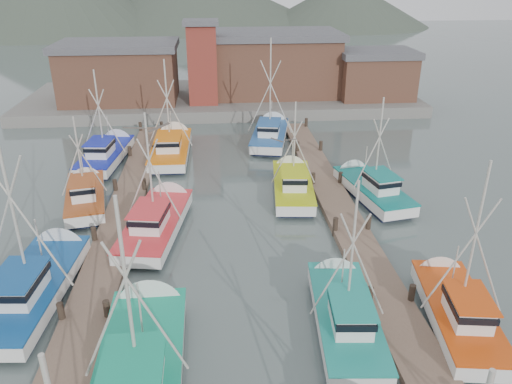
{
  "coord_description": "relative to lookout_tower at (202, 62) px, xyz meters",
  "views": [
    {
      "loc": [
        -0.9,
        -20.57,
        14.7
      ],
      "look_at": [
        1.36,
        6.01,
        2.6
      ],
      "focal_mm": 35.0,
      "sensor_mm": 36.0,
      "label": 1
    }
  ],
  "objects": [
    {
      "name": "distant_hills",
      "position": [
        -10.76,
        89.59,
        -5.55
      ],
      "size": [
        175.0,
        140.0,
        42.0
      ],
      "color": "#3E473B",
      "rests_on": "ground"
    },
    {
      "name": "boat_13",
      "position": [
        6.16,
        -9.88,
        -4.87
      ],
      "size": [
        4.52,
        9.46,
        10.04
      ],
      "rotation": [
        0.0,
        0.0,
        -0.2
      ],
      "color": "#0F1634",
      "rests_on": "ground"
    },
    {
      "name": "boat_10",
      "position": [
        -7.75,
        -22.21,
        -4.88
      ],
      "size": [
        3.84,
        8.09,
        6.82
      ],
      "rotation": [
        0.0,
        0.0,
        0.2
      ],
      "color": "#0F1634",
      "rests_on": "ground"
    },
    {
      "name": "gull_far",
      "position": [
        5.02,
        -26.39,
        -0.0
      ],
      "size": [
        1.53,
        0.66,
        0.24
      ],
      "rotation": [
        0.0,
        0.0,
        -0.45
      ],
      "color": "slate",
      "rests_on": "ground"
    },
    {
      "name": "boat_6",
      "position": [
        -7.79,
        -32.53,
        -4.86
      ],
      "size": [
        4.17,
        9.57,
        10.25
      ],
      "rotation": [
        0.0,
        0.0,
        -0.08
      ],
      "color": "#0F1634",
      "rests_on": "ground"
    },
    {
      "name": "boat_14",
      "position": [
        -7.8,
        -14.06,
        -4.87
      ],
      "size": [
        3.63,
        8.97,
        8.33
      ],
      "rotation": [
        0.0,
        0.0,
        -0.11
      ],
      "color": "#0F1634",
      "rests_on": "ground"
    },
    {
      "name": "boat_12",
      "position": [
        -2.66,
        -12.98,
        -4.87
      ],
      "size": [
        3.67,
        9.6,
        9.0
      ],
      "rotation": [
        0.0,
        0.0,
        -0.02
      ],
      "color": "#0F1634",
      "rests_on": "ground"
    },
    {
      "name": "boat_11",
      "position": [
        11.65,
        -22.68,
        -4.87
      ],
      "size": [
        4.0,
        8.47,
        7.82
      ],
      "rotation": [
        0.0,
        0.0,
        0.19
      ],
      "color": "#0F1634",
      "rests_on": "ground"
    },
    {
      "name": "boat_8",
      "position": [
        -2.54,
        -26.39,
        -4.87
      ],
      "size": [
        4.15,
        9.32,
        8.31
      ],
      "rotation": [
        0.0,
        0.0,
        -0.16
      ],
      "color": "#0F1634",
      "rests_on": "ground"
    },
    {
      "name": "boat_9",
      "position": [
        6.4,
        -21.58,
        -4.88
      ],
      "size": [
        3.34,
        8.56,
        7.39
      ],
      "rotation": [
        0.0,
        0.0,
        -0.1
      ],
      "color": "#0F1634",
      "rests_on": "ground"
    },
    {
      "name": "quay",
      "position": [
        2.0,
        4.0,
        -4.95
      ],
      "size": [
        44.0,
        16.0,
        1.2
      ],
      "primitive_type": "cube",
      "color": "slate",
      "rests_on": "ground"
    },
    {
      "name": "shed_right",
      "position": [
        19.0,
        1.0,
        -1.71
      ],
      "size": [
        8.48,
        6.36,
        5.2
      ],
      "color": "brown",
      "rests_on": "quay"
    },
    {
      "name": "dock_right",
      "position": [
        9.0,
        -28.96,
        -5.34
      ],
      "size": [
        2.3,
        46.0,
        1.5
      ],
      "color": "brown",
      "rests_on": "ground"
    },
    {
      "name": "boat_4",
      "position": [
        -2.08,
        -38.44,
        -4.87
      ],
      "size": [
        3.79,
        10.27,
        9.18
      ],
      "rotation": [
        0.0,
        0.0,
        0.01
      ],
      "color": "#0F1634",
      "rests_on": "ground"
    },
    {
      "name": "lookout_tower",
      "position": [
        0.0,
        0.0,
        0.0
      ],
      "size": [
        3.6,
        3.6,
        8.5
      ],
      "color": "maroon",
      "rests_on": "quay"
    },
    {
      "name": "gull_near",
      "position": [
        -1.11,
        -37.78,
        4.36
      ],
      "size": [
        1.51,
        0.66,
        0.24
      ],
      "rotation": [
        0.0,
        0.0,
        0.54
      ],
      "color": "slate",
      "rests_on": "ground"
    },
    {
      "name": "ground",
      "position": [
        2.0,
        -33.0,
        -5.55
      ],
      "size": [
        260.0,
        260.0,
        0.0
      ],
      "primitive_type": "plane",
      "color": "#45524F",
      "rests_on": "ground"
    },
    {
      "name": "shed_left",
      "position": [
        -9.0,
        2.0,
        -1.21
      ],
      "size": [
        12.72,
        8.48,
        6.2
      ],
      "color": "brown",
      "rests_on": "quay"
    },
    {
      "name": "boat_7",
      "position": [
        11.58,
        -36.09,
        -4.87
      ],
      "size": [
        3.52,
        8.17,
        8.6
      ],
      "rotation": [
        0.0,
        0.0,
        -0.14
      ],
      "color": "#0F1634",
      "rests_on": "ground"
    },
    {
      "name": "dock_left",
      "position": [
        -5.0,
        -28.96,
        -5.34
      ],
      "size": [
        2.3,
        46.0,
        1.5
      ],
      "color": "brown",
      "rests_on": "ground"
    },
    {
      "name": "shed_center",
      "position": [
        8.0,
        4.0,
        -0.86
      ],
      "size": [
        14.84,
        9.54,
        6.9
      ],
      "color": "brown",
      "rests_on": "quay"
    },
    {
      "name": "boat_5",
      "position": [
        6.52,
        -35.95,
        -4.87
      ],
      "size": [
        3.19,
        8.38,
        7.93
      ],
      "rotation": [
        0.0,
        0.0,
        -0.08
      ],
      "color": "#0F1634",
      "rests_on": "ground"
    }
  ]
}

